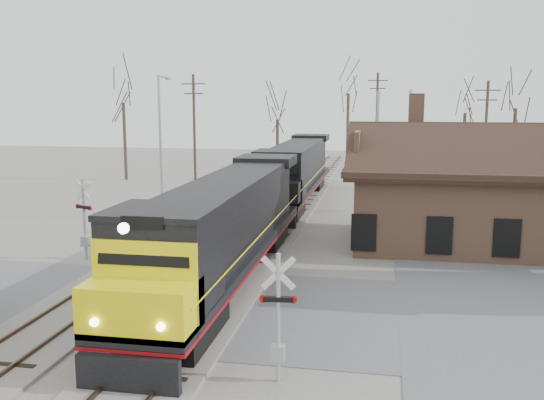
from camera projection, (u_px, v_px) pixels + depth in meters
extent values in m
plane|color=gray|center=(205.00, 307.00, 22.37)|extent=(140.00, 140.00, 0.00)
cube|color=#5A5A5F|center=(205.00, 307.00, 22.37)|extent=(60.00, 9.00, 0.03)
cube|color=gray|center=(276.00, 224.00, 36.91)|extent=(3.40, 90.00, 0.12)
cube|color=#473323|center=(265.00, 222.00, 37.02)|extent=(0.08, 90.00, 0.14)
cube|color=#473323|center=(288.00, 223.00, 36.76)|extent=(0.08, 90.00, 0.14)
cube|color=gray|center=(205.00, 221.00, 37.72)|extent=(3.40, 90.00, 0.12)
cube|color=#473323|center=(194.00, 219.00, 37.83)|extent=(0.08, 90.00, 0.14)
cube|color=#473323|center=(216.00, 220.00, 37.57)|extent=(0.08, 90.00, 0.14)
cube|color=#A07053|center=(493.00, 208.00, 31.54)|extent=(14.00, 8.00, 4.00)
cube|color=black|center=(495.00, 168.00, 31.19)|extent=(15.20, 9.20, 0.30)
cube|color=black|center=(505.00, 152.00, 28.79)|extent=(15.00, 4.71, 2.66)
cube|color=black|center=(489.00, 145.00, 33.26)|extent=(15.00, 4.71, 2.66)
cube|color=#A07053|center=(416.00, 114.00, 32.92)|extent=(0.80, 0.80, 2.20)
cube|color=black|center=(175.00, 325.00, 19.13)|extent=(2.51, 4.02, 1.00)
cube|color=black|center=(259.00, 235.00, 31.79)|extent=(2.51, 4.02, 1.00)
cube|color=black|center=(227.00, 250.00, 25.33)|extent=(3.01, 20.08, 0.35)
cube|color=maroon|center=(227.00, 255.00, 25.36)|extent=(3.03, 20.08, 0.12)
cube|color=black|center=(234.00, 208.00, 26.29)|extent=(2.61, 14.56, 2.81)
cube|color=black|center=(163.00, 260.00, 17.86)|extent=(3.01, 2.81, 2.81)
cube|color=#FFEB0D|center=(141.00, 307.00, 16.35)|extent=(3.01, 1.81, 1.41)
cube|color=black|center=(128.00, 375.00, 15.62)|extent=(2.81, 0.25, 1.00)
cylinder|color=#FFF2CC|center=(123.00, 228.00, 15.06)|extent=(0.28, 0.10, 0.28)
cube|color=black|center=(282.00, 209.00, 39.09)|extent=(2.51, 4.02, 1.00)
cube|color=black|center=(307.00, 182.00, 51.75)|extent=(2.51, 4.02, 1.00)
cube|color=black|center=(297.00, 184.00, 45.28)|extent=(3.01, 20.08, 0.35)
cube|color=maroon|center=(297.00, 186.00, 45.32)|extent=(3.03, 20.08, 0.12)
cube|color=black|center=(299.00, 161.00, 46.24)|extent=(2.61, 14.56, 2.81)
cube|color=black|center=(280.00, 175.00, 37.82)|extent=(3.01, 2.81, 2.81)
cube|color=black|center=(275.00, 193.00, 36.31)|extent=(3.01, 1.81, 1.41)
cube|color=black|center=(272.00, 220.00, 35.58)|extent=(2.81, 0.25, 1.00)
cylinder|color=#A5A8AD|center=(278.00, 318.00, 16.20)|extent=(0.13, 0.13, 3.59)
cube|color=silver|center=(278.00, 273.00, 16.00)|extent=(0.94, 0.14, 0.94)
cube|color=silver|center=(278.00, 273.00, 16.00)|extent=(0.94, 0.14, 0.94)
cube|color=black|center=(278.00, 299.00, 16.11)|extent=(0.82, 0.24, 0.13)
cylinder|color=#B20C0C|center=(263.00, 299.00, 16.14)|extent=(0.22, 0.10, 0.22)
cylinder|color=#B20C0C|center=(293.00, 299.00, 16.09)|extent=(0.22, 0.10, 0.22)
cube|color=#A5A8AD|center=(278.00, 353.00, 16.37)|extent=(0.36, 0.27, 0.45)
cylinder|color=#A5A8AD|center=(84.00, 219.00, 28.78)|extent=(0.14, 0.14, 3.90)
cube|color=silver|center=(83.00, 191.00, 28.56)|extent=(0.95, 0.44, 1.02)
cube|color=silver|center=(83.00, 191.00, 28.56)|extent=(0.95, 0.44, 1.02)
cube|color=black|center=(84.00, 207.00, 28.69)|extent=(0.87, 0.48, 0.15)
cylinder|color=#B20C0C|center=(90.00, 208.00, 28.45)|extent=(0.25, 0.17, 0.23)
cylinder|color=#B20C0C|center=(78.00, 206.00, 28.93)|extent=(0.25, 0.17, 0.23)
cube|color=#A5A8AD|center=(85.00, 241.00, 28.96)|extent=(0.39, 0.29, 0.49)
cylinder|color=#A5A8AD|center=(161.00, 148.00, 38.09)|extent=(0.18, 0.18, 9.07)
cylinder|color=#A5A8AD|center=(164.00, 77.00, 38.23)|extent=(0.12, 1.80, 0.12)
cube|color=#A5A8AD|center=(168.00, 79.00, 39.02)|extent=(0.25, 0.50, 0.12)
cylinder|color=#A5A8AD|center=(377.00, 152.00, 40.53)|extent=(0.18, 0.18, 8.13)
cylinder|color=#A5A8AD|center=(379.00, 93.00, 40.75)|extent=(0.12, 1.80, 0.12)
cube|color=#A5A8AD|center=(379.00, 94.00, 41.54)|extent=(0.25, 0.50, 0.12)
cylinder|color=#A5A8AD|center=(410.00, 137.00, 54.82)|extent=(0.18, 0.18, 8.46)
cylinder|color=#A5A8AD|center=(411.00, 91.00, 55.01)|extent=(0.12, 1.80, 0.12)
cube|color=#A5A8AD|center=(410.00, 92.00, 55.80)|extent=(0.25, 0.50, 0.12)
cylinder|color=#382D23|center=(194.00, 132.00, 51.10)|extent=(0.24, 0.24, 9.65)
cube|color=#382D23|center=(193.00, 84.00, 50.44)|extent=(2.00, 0.10, 0.10)
cube|color=#382D23|center=(194.00, 94.00, 50.57)|extent=(1.60, 0.10, 0.10)
cylinder|color=#382D23|center=(377.00, 123.00, 62.03)|extent=(0.24, 0.24, 10.26)
cube|color=#382D23|center=(378.00, 80.00, 61.31)|extent=(2.00, 0.10, 0.10)
cube|color=#382D23|center=(378.00, 88.00, 61.44)|extent=(1.60, 0.10, 0.10)
cylinder|color=#382D23|center=(485.00, 136.00, 50.66)|extent=(0.24, 0.24, 9.12)
cube|color=#382D23|center=(488.00, 90.00, 50.04)|extent=(2.00, 0.10, 0.10)
cube|color=#382D23|center=(487.00, 100.00, 50.17)|extent=(1.60, 0.10, 0.10)
cylinder|color=#382D23|center=(125.00, 142.00, 57.16)|extent=(0.32, 0.32, 7.26)
cylinder|color=#382D23|center=(277.00, 147.00, 61.99)|extent=(0.32, 0.32, 5.54)
cylinder|color=#382D23|center=(348.00, 131.00, 66.61)|extent=(0.32, 0.32, 8.21)
cylinder|color=#382D23|center=(463.00, 144.00, 61.45)|extent=(0.32, 0.32, 6.23)
cylinder|color=#382D23|center=(513.00, 147.00, 53.88)|extent=(0.32, 0.32, 6.80)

